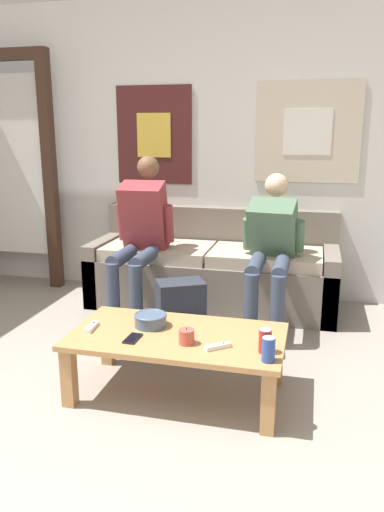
{
  "coord_description": "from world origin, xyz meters",
  "views": [
    {
      "loc": [
        0.95,
        -1.51,
        1.46
      ],
      "look_at": [
        0.19,
        1.53,
        0.67
      ],
      "focal_mm": 35.0,
      "sensor_mm": 36.0,
      "label": 1
    }
  ],
  "objects_px": {
    "ceramic_bowl": "(151,319)",
    "game_controller_near_left": "(92,327)",
    "pillar_candle": "(187,337)",
    "person_seated_adult": "(140,232)",
    "drink_can_red": "(265,341)",
    "couch": "(213,272)",
    "cell_phone": "(133,338)",
    "coffee_table": "(177,343)",
    "person_seated_teen": "(271,246)",
    "drink_can_blue": "(268,349)",
    "game_controller_near_right": "(218,346)",
    "backpack": "(181,313)"
  },
  "relations": [
    {
      "from": "cell_phone",
      "to": "drink_can_blue",
      "type": "bearing_deg",
      "value": -6.75
    },
    {
      "from": "couch",
      "to": "ceramic_bowl",
      "type": "relative_size",
      "value": 10.77
    },
    {
      "from": "person_seated_adult",
      "to": "drink_can_blue",
      "type": "bearing_deg",
      "value": -50.28
    },
    {
      "from": "person_seated_adult",
      "to": "drink_can_red",
      "type": "bearing_deg",
      "value": -48.87
    },
    {
      "from": "drink_can_red",
      "to": "cell_phone",
      "type": "xyz_separation_m",
      "value": [
        -0.71,
        -0.01,
        -0.06
      ]
    },
    {
      "from": "backpack",
      "to": "cell_phone",
      "type": "distance_m",
      "value": 0.86
    },
    {
      "from": "couch",
      "to": "pillar_candle",
      "type": "xyz_separation_m",
      "value": [
        0.2,
        -1.64,
        0.12
      ]
    },
    {
      "from": "game_controller_near_left",
      "to": "backpack",
      "type": "bearing_deg",
      "value": 67.49
    },
    {
      "from": "person_seated_teen",
      "to": "cell_phone",
      "type": "height_order",
      "value": "person_seated_teen"
    },
    {
      "from": "couch",
      "to": "cell_phone",
      "type": "xyz_separation_m",
      "value": [
        -0.1,
        -1.65,
        0.08
      ]
    },
    {
      "from": "game_controller_near_left",
      "to": "drink_can_red",
      "type": "bearing_deg",
      "value": -4.13
    },
    {
      "from": "drink_can_red",
      "to": "couch",
      "type": "bearing_deg",
      "value": 110.28
    },
    {
      "from": "ceramic_bowl",
      "to": "pillar_candle",
      "type": "xyz_separation_m",
      "value": [
        0.26,
        -0.18,
        -0.0
      ]
    },
    {
      "from": "ceramic_bowl",
      "to": "game_controller_near_left",
      "type": "bearing_deg",
      "value": -159.02
    },
    {
      "from": "couch",
      "to": "ceramic_bowl",
      "type": "xyz_separation_m",
      "value": [
        -0.07,
        -1.45,
        0.12
      ]
    },
    {
      "from": "pillar_candle",
      "to": "game_controller_near_right",
      "type": "bearing_deg",
      "value": -6.65
    },
    {
      "from": "couch",
      "to": "person_seated_teen",
      "type": "bearing_deg",
      "value": -35.62
    },
    {
      "from": "backpack",
      "to": "drink_can_blue",
      "type": "relative_size",
      "value": 3.53
    },
    {
      "from": "pillar_candle",
      "to": "cell_phone",
      "type": "xyz_separation_m",
      "value": [
        -0.3,
        -0.02,
        -0.03
      ]
    },
    {
      "from": "drink_can_red",
      "to": "pillar_candle",
      "type": "bearing_deg",
      "value": 179.26
    },
    {
      "from": "person_seated_adult",
      "to": "game_controller_near_left",
      "type": "height_order",
      "value": "person_seated_adult"
    },
    {
      "from": "backpack",
      "to": "drink_can_blue",
      "type": "height_order",
      "value": "drink_can_blue"
    },
    {
      "from": "game_controller_near_right",
      "to": "pillar_candle",
      "type": "bearing_deg",
      "value": 173.35
    },
    {
      "from": "coffee_table",
      "to": "game_controller_near_left",
      "type": "relative_size",
      "value": 8.05
    },
    {
      "from": "person_seated_adult",
      "to": "drink_can_red",
      "type": "distance_m",
      "value": 1.72
    },
    {
      "from": "pillar_candle",
      "to": "coffee_table",
      "type": "bearing_deg",
      "value": 126.57
    },
    {
      "from": "pillar_candle",
      "to": "couch",
      "type": "bearing_deg",
      "value": 96.81
    },
    {
      "from": "backpack",
      "to": "game_controller_near_right",
      "type": "height_order",
      "value": "backpack"
    },
    {
      "from": "coffee_table",
      "to": "game_controller_near_left",
      "type": "height_order",
      "value": "game_controller_near_left"
    },
    {
      "from": "pillar_candle",
      "to": "person_seated_teen",
      "type": "bearing_deg",
      "value": 75.9
    },
    {
      "from": "couch",
      "to": "drink_can_blue",
      "type": "xyz_separation_m",
      "value": [
        0.63,
        -1.74,
        0.14
      ]
    },
    {
      "from": "person_seated_adult",
      "to": "cell_phone",
      "type": "distance_m",
      "value": 1.39
    },
    {
      "from": "couch",
      "to": "game_controller_near_left",
      "type": "distance_m",
      "value": 1.62
    },
    {
      "from": "coffee_table",
      "to": "person_seated_teen",
      "type": "distance_m",
      "value": 1.26
    },
    {
      "from": "couch",
      "to": "coffee_table",
      "type": "xyz_separation_m",
      "value": [
        0.11,
        -1.52,
        0.02
      ]
    },
    {
      "from": "backpack",
      "to": "game_controller_near_left",
      "type": "xyz_separation_m",
      "value": [
        -0.32,
        -0.76,
        0.17
      ]
    },
    {
      "from": "backpack",
      "to": "ceramic_bowl",
      "type": "height_order",
      "value": "same"
    },
    {
      "from": "drink_can_red",
      "to": "person_seated_adult",
      "type": "bearing_deg",
      "value": 131.13
    },
    {
      "from": "person_seated_adult",
      "to": "game_controller_near_left",
      "type": "distance_m",
      "value": 1.25
    },
    {
      "from": "coffee_table",
      "to": "drink_can_red",
      "type": "distance_m",
      "value": 0.52
    },
    {
      "from": "pillar_candle",
      "to": "drink_can_blue",
      "type": "bearing_deg",
      "value": -13.2
    },
    {
      "from": "pillar_candle",
      "to": "drink_can_red",
      "type": "bearing_deg",
      "value": -0.74
    },
    {
      "from": "game_controller_near_left",
      "to": "person_seated_teen",
      "type": "bearing_deg",
      "value": 53.47
    },
    {
      "from": "person_seated_teen",
      "to": "game_controller_near_right",
      "type": "relative_size",
      "value": 8.52
    },
    {
      "from": "drink_can_blue",
      "to": "cell_phone",
      "type": "bearing_deg",
      "value": 173.25
    },
    {
      "from": "coffee_table",
      "to": "pillar_candle",
      "type": "height_order",
      "value": "pillar_candle"
    },
    {
      "from": "person_seated_adult",
      "to": "coffee_table",
      "type": "bearing_deg",
      "value": -61.8
    },
    {
      "from": "person_seated_teen",
      "to": "pillar_candle",
      "type": "bearing_deg",
      "value": -104.1
    },
    {
      "from": "couch",
      "to": "ceramic_bowl",
      "type": "distance_m",
      "value": 1.46
    },
    {
      "from": "backpack",
      "to": "couch",
      "type": "bearing_deg",
      "value": 85.7
    }
  ]
}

